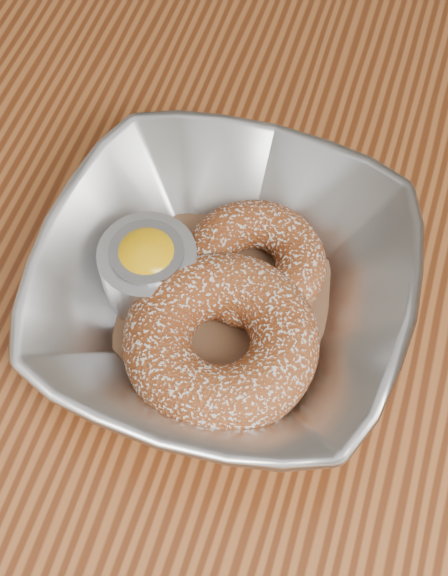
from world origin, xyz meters
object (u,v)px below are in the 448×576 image
(table, at_px, (202,399))
(serving_bowl, at_px, (224,289))
(donut_front, at_px, (221,341))
(ramekin, at_px, (149,268))
(donut_back, at_px, (254,263))

(table, bearing_deg, serving_bowl, 70.92)
(donut_front, relative_size, ramekin, 1.92)
(ramekin, bearing_deg, donut_back, 23.83)
(donut_front, bearing_deg, serving_bowl, 104.74)
(donut_front, bearing_deg, ramekin, 149.73)
(table, xyz_separation_m, donut_back, (0.02, 0.05, 0.12))
(table, xyz_separation_m, serving_bowl, (0.01, 0.03, 0.13))
(table, distance_m, donut_back, 0.14)
(serving_bowl, relative_size, donut_front, 1.97)
(donut_front, bearing_deg, table, 154.20)
(table, distance_m, donut_front, 0.13)
(donut_back, bearing_deg, donut_front, -92.59)
(donut_front, distance_m, ramekin, 0.07)
(serving_bowl, distance_m, ramekin, 0.05)
(table, height_order, donut_front, donut_front)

